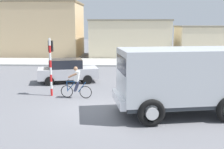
{
  "coord_description": "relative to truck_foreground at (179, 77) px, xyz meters",
  "views": [
    {
      "loc": [
        1.26,
        -12.04,
        3.91
      ],
      "look_at": [
        0.55,
        2.5,
        1.2
      ],
      "focal_mm": 43.07,
      "sensor_mm": 36.0,
      "label": 1
    }
  ],
  "objects": [
    {
      "name": "building_corner_left",
      "position": [
        -13.12,
        22.46,
        1.66
      ],
      "size": [
        10.37,
        6.63,
        6.65
      ],
      "color": "#D1B284",
      "rests_on": "ground"
    },
    {
      "name": "ground_plane",
      "position": [
        -3.62,
        0.51,
        -1.67
      ],
      "size": [
        120.0,
        120.0,
        0.0
      ],
      "primitive_type": "plane",
      "color": "slate"
    },
    {
      "name": "truck_foreground",
      "position": [
        0.0,
        0.0,
        0.0
      ],
      "size": [
        5.77,
        3.54,
        2.9
      ],
      "color": "#B2B7BC",
      "rests_on": "ground"
    },
    {
      "name": "traffic_light_pole",
      "position": [
        -6.44,
        2.92,
        0.4
      ],
      "size": [
        0.24,
        0.43,
        3.2
      ],
      "color": "red",
      "rests_on": "ground"
    },
    {
      "name": "pedestrian_near_kerb",
      "position": [
        -1.61,
        10.65,
        -0.82
      ],
      "size": [
        0.34,
        0.22,
        1.62
      ],
      "color": "#2D334C",
      "rests_on": "ground"
    },
    {
      "name": "sidewalk_far",
      "position": [
        -3.62,
        15.91,
        -1.59
      ],
      "size": [
        80.0,
        5.0,
        0.16
      ],
      "primitive_type": "cube",
      "color": "#ADADA8",
      "rests_on": "ground"
    },
    {
      "name": "cyclist",
      "position": [
        -4.97,
        2.43,
        -0.8
      ],
      "size": [
        1.72,
        0.52,
        1.72
      ],
      "color": "black",
      "rests_on": "ground"
    },
    {
      "name": "building_mid_block",
      "position": [
        -1.81,
        21.98,
        0.58
      ],
      "size": [
        9.52,
        6.9,
        4.5
      ],
      "color": "beige",
      "rests_on": "ground"
    },
    {
      "name": "car_red_near",
      "position": [
        -6.29,
        6.4,
        -0.85
      ],
      "size": [
        4.3,
        2.65,
        1.6
      ],
      "color": "#B7B7BC",
      "rests_on": "ground"
    },
    {
      "name": "building_corner_right",
      "position": [
        7.86,
        21.04,
        0.23
      ],
      "size": [
        8.12,
        5.31,
        3.8
      ],
      "color": "beige",
      "rests_on": "ground"
    }
  ]
}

